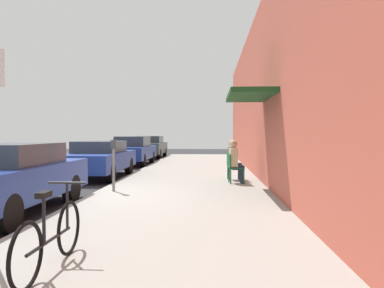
{
  "coord_description": "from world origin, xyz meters",
  "views": [
    {
      "loc": [
        2.97,
        -8.67,
        1.6
      ],
      "look_at": [
        2.04,
        8.93,
        1.11
      ],
      "focal_mm": 34.78,
      "sensor_mm": 36.0,
      "label": 1
    }
  ],
  "objects": [
    {
      "name": "building_facade",
      "position": [
        4.65,
        1.99,
        2.88
      ],
      "size": [
        1.4,
        32.0,
        5.77
      ],
      "color": "#BC5442",
      "rests_on": "ground_plane"
    },
    {
      "name": "cafe_chair_1",
      "position": [
        3.63,
        3.29,
        0.62
      ],
      "size": [
        0.48,
        0.48,
        0.87
      ],
      "color": "#14592D",
      "rests_on": "sidewalk_slab"
    },
    {
      "name": "sidewalk_slab",
      "position": [
        2.25,
        2.0,
        0.06
      ],
      "size": [
        4.5,
        32.0,
        0.12
      ],
      "primitive_type": "cube",
      "color": "#9E9B93",
      "rests_on": "ground_plane"
    },
    {
      "name": "parked_car_3",
      "position": [
        -1.1,
        15.74,
        0.75
      ],
      "size": [
        1.8,
        4.4,
        1.44
      ],
      "color": "#47514C",
      "rests_on": "ground_plane"
    },
    {
      "name": "parking_meter",
      "position": [
        0.45,
        0.74,
        0.89
      ],
      "size": [
        0.12,
        0.1,
        1.32
      ],
      "color": "slate",
      "rests_on": "sidewalk_slab"
    },
    {
      "name": "cafe_chair_0",
      "position": [
        3.63,
        2.47,
        0.62
      ],
      "size": [
        0.48,
        0.48,
        0.87
      ],
      "color": "#14592D",
      "rests_on": "sidewalk_slab"
    },
    {
      "name": "seated_patron_0",
      "position": [
        3.69,
        2.48,
        0.82
      ],
      "size": [
        0.45,
        0.39,
        1.29
      ],
      "color": "#232838",
      "rests_on": "sidewalk_slab"
    },
    {
      "name": "parked_car_2",
      "position": [
        -1.1,
        10.24,
        0.75
      ],
      "size": [
        1.8,
        4.4,
        1.46
      ],
      "color": "navy",
      "rests_on": "ground_plane"
    },
    {
      "name": "bicycle_0",
      "position": [
        1.23,
        -4.76,
        0.48
      ],
      "size": [
        0.46,
        1.71,
        0.9
      ],
      "color": "black",
      "rests_on": "sidewalk_slab"
    },
    {
      "name": "ground_plane",
      "position": [
        0.0,
        0.0,
        0.0
      ],
      "size": [
        60.0,
        60.0,
        0.0
      ],
      "primitive_type": "plane",
      "color": "#2D2D30"
    },
    {
      "name": "seated_patron_1",
      "position": [
        3.69,
        3.3,
        0.82
      ],
      "size": [
        0.45,
        0.38,
        1.29
      ],
      "color": "#232838",
      "rests_on": "sidewalk_slab"
    },
    {
      "name": "parked_car_1",
      "position": [
        -1.1,
        4.55,
        0.71
      ],
      "size": [
        1.8,
        4.4,
        1.33
      ],
      "color": "navy",
      "rests_on": "ground_plane"
    },
    {
      "name": "parked_car_0",
      "position": [
        -1.1,
        -1.5,
        0.74
      ],
      "size": [
        1.8,
        4.4,
        1.4
      ],
      "color": "navy",
      "rests_on": "ground_plane"
    }
  ]
}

